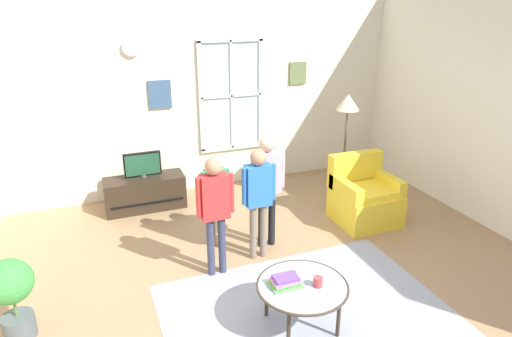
# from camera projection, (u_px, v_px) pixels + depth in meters

# --- Properties ---
(ground_plane) EXTENTS (6.52, 6.64, 0.02)m
(ground_plane) POSITION_uv_depth(u_px,v_px,m) (294.00, 296.00, 4.56)
(ground_plane) COLOR #9E7A56
(back_wall) EXTENTS (5.92, 0.17, 2.97)m
(back_wall) POSITION_uv_depth(u_px,v_px,m) (207.00, 92.00, 6.70)
(back_wall) COLOR silver
(back_wall) RESTS_ON ground_plane
(area_rug) EXTENTS (2.67, 1.86, 0.01)m
(area_rug) POSITION_uv_depth(u_px,v_px,m) (305.00, 310.00, 4.32)
(area_rug) COLOR #999EAD
(area_rug) RESTS_ON ground_plane
(tv_stand) EXTENTS (1.09, 0.42, 0.47)m
(tv_stand) POSITION_uv_depth(u_px,v_px,m) (145.00, 193.00, 6.33)
(tv_stand) COLOR #2D2319
(tv_stand) RESTS_ON ground_plane
(television) EXTENTS (0.50, 0.08, 0.36)m
(television) POSITION_uv_depth(u_px,v_px,m) (142.00, 165.00, 6.17)
(television) COLOR #4C4C4C
(television) RESTS_ON tv_stand
(armchair) EXTENTS (0.76, 0.74, 0.87)m
(armchair) POSITION_uv_depth(u_px,v_px,m) (364.00, 198.00, 5.96)
(armchair) COLOR yellow
(armchair) RESTS_ON ground_plane
(coffee_table) EXTENTS (0.82, 0.82, 0.44)m
(coffee_table) POSITION_uv_depth(u_px,v_px,m) (302.00, 287.00, 3.98)
(coffee_table) COLOR #99B2B7
(coffee_table) RESTS_ON ground_plane
(book_stack) EXTENTS (0.28, 0.19, 0.09)m
(book_stack) POSITION_uv_depth(u_px,v_px,m) (286.00, 281.00, 3.96)
(book_stack) COLOR #6EAC62
(book_stack) RESTS_ON coffee_table
(cup) EXTENTS (0.09, 0.09, 0.09)m
(cup) POSITION_uv_depth(u_px,v_px,m) (318.00, 282.00, 3.95)
(cup) COLOR #BF3F3F
(cup) RESTS_ON coffee_table
(remote_near_books) EXTENTS (0.06, 0.14, 0.02)m
(remote_near_books) POSITION_uv_depth(u_px,v_px,m) (296.00, 277.00, 4.08)
(remote_near_books) COLOR black
(remote_near_books) RESTS_ON coffee_table
(person_red_shirt) EXTENTS (0.40, 0.18, 1.33)m
(person_red_shirt) POSITION_uv_depth(u_px,v_px,m) (215.00, 204.00, 4.62)
(person_red_shirt) COLOR #333851
(person_red_shirt) RESTS_ON ground_plane
(person_blue_shirt) EXTENTS (0.39, 0.18, 1.31)m
(person_blue_shirt) POSITION_uv_depth(u_px,v_px,m) (258.00, 192.00, 4.93)
(person_blue_shirt) COLOR #726656
(person_blue_shirt) RESTS_ON ground_plane
(person_pink_shirt) EXTENTS (0.42, 0.19, 1.38)m
(person_pink_shirt) POSITION_uv_depth(u_px,v_px,m) (267.00, 179.00, 5.16)
(person_pink_shirt) COLOR black
(person_pink_shirt) RESTS_ON ground_plane
(person_green_shirt) EXTENTS (0.34, 0.15, 1.13)m
(person_green_shirt) POSITION_uv_depth(u_px,v_px,m) (215.00, 191.00, 5.21)
(person_green_shirt) COLOR #726656
(person_green_shirt) RESTS_ON ground_plane
(potted_plant_by_window) EXTENTS (0.34, 0.34, 0.68)m
(potted_plant_by_window) POSITION_uv_depth(u_px,v_px,m) (271.00, 165.00, 6.93)
(potted_plant_by_window) COLOR #4C565B
(potted_plant_by_window) RESTS_ON ground_plane
(potted_plant_corner) EXTENTS (0.39, 0.39, 0.77)m
(potted_plant_corner) POSITION_uv_depth(u_px,v_px,m) (11.00, 291.00, 3.84)
(potted_plant_corner) COLOR #4C565B
(potted_plant_corner) RESTS_ON ground_plane
(floor_lamp) EXTENTS (0.32, 0.32, 1.57)m
(floor_lamp) POSITION_uv_depth(u_px,v_px,m) (347.00, 113.00, 6.24)
(floor_lamp) COLOR black
(floor_lamp) RESTS_ON ground_plane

